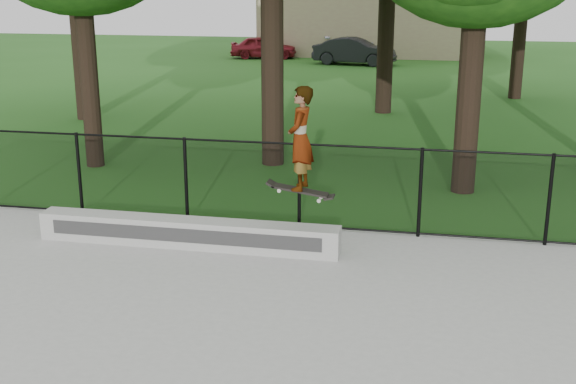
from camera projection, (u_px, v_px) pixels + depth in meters
name	position (u px, v px, depth m)	size (l,w,h in m)	color
grind_ledge	(187.00, 233.00, 11.42)	(4.88, 0.40, 0.45)	#ABABA6
car_a	(263.00, 47.00, 40.14)	(1.46, 3.62, 1.24)	maroon
car_b	(354.00, 51.00, 37.04)	(1.46, 3.78, 1.37)	black
car_c	(363.00, 46.00, 40.62)	(1.78, 4.03, 1.27)	#AEB0C6
skater_airborne	(300.00, 141.00, 10.53)	(0.84, 0.57, 1.69)	black
chainlink_fence	(299.00, 186.00, 12.09)	(16.06, 0.06, 1.50)	black
distant_building	(368.00, 16.00, 42.29)	(12.40, 6.40, 4.30)	tan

